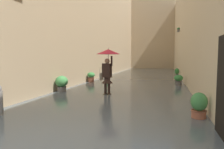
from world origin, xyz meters
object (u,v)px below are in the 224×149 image
potted_plant_near_right (62,83)px  potted_plant_near_left (199,106)px  potted_plant_mid_right (91,77)px  potted_plant_far_right (107,72)px  potted_plant_mid_left (177,73)px  person_wading (108,62)px  potted_plant_far_left (178,80)px

potted_plant_near_right → potted_plant_near_left: (-5.78, 2.92, -0.08)m
potted_plant_near_left → potted_plant_mid_right: bearing=-50.5°
potted_plant_far_right → potted_plant_mid_right: potted_plant_far_right is taller
potted_plant_mid_left → potted_plant_near_right: (5.81, 9.06, 0.03)m
person_wading → potted_plant_far_left: (-3.28, -4.03, -1.14)m
potted_plant_near_right → potted_plant_mid_left: bearing=-122.7°
potted_plant_far_right → potted_plant_far_left: bearing=148.5°
potted_plant_mid_right → potted_plant_near_right: 4.13m
potted_plant_far_right → potted_plant_far_left: potted_plant_far_right is taller
person_wading → potted_plant_far_right: (2.16, -7.36, -1.02)m
potted_plant_mid_left → potted_plant_near_right: bearing=57.3°
potted_plant_near_right → potted_plant_near_left: size_ratio=1.10×
person_wading → potted_plant_mid_right: (2.39, -4.23, -1.13)m
potted_plant_mid_right → potted_plant_far_left: (-5.67, 0.20, -0.02)m
potted_plant_far_left → potted_plant_mid_right: bearing=-2.0°
potted_plant_far_left → potted_plant_near_left: bearing=91.2°
potted_plant_far_right → potted_plant_near_right: bearing=88.4°
potted_plant_mid_left → potted_plant_mid_right: bearing=40.2°
potted_plant_mid_right → potted_plant_near_right: potted_plant_near_right is taller
potted_plant_mid_left → potted_plant_near_left: (0.03, 11.99, -0.05)m
potted_plant_mid_left → potted_plant_near_right: potted_plant_near_right is taller
potted_plant_mid_right → potted_plant_far_left: potted_plant_mid_right is taller
potted_plant_far_right → potted_plant_mid_right: bearing=85.8°
potted_plant_far_right → potted_plant_near_left: 11.60m
potted_plant_far_right → person_wading: bearing=106.3°
person_wading → potted_plant_near_left: person_wading is taller
person_wading → potted_plant_mid_right: bearing=-60.6°
potted_plant_mid_right → potted_plant_far_left: size_ratio=1.06×
potted_plant_far_right → potted_plant_near_right: size_ratio=1.02×
potted_plant_mid_right → potted_plant_near_left: size_ratio=0.95×
potted_plant_far_right → potted_plant_near_right: 7.25m
person_wading → potted_plant_near_right: 2.59m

